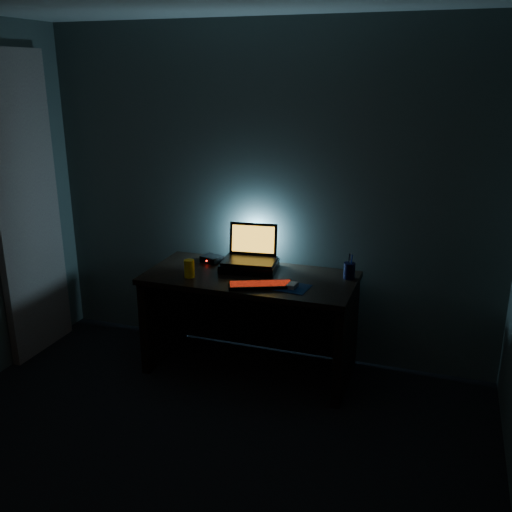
# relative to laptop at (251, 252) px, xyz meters

# --- Properties ---
(room) EXTENTS (3.50, 4.00, 2.50)m
(room) POSITION_rel_laptop_xyz_m (0.05, -1.79, 0.38)
(room) COLOR black
(room) RESTS_ON ground
(desk) EXTENTS (1.50, 0.70, 0.75)m
(desk) POSITION_rel_laptop_xyz_m (0.05, -0.12, -0.38)
(desk) COLOR black
(desk) RESTS_ON ground
(curtain) EXTENTS (0.06, 0.65, 2.30)m
(curtain) POSITION_rel_laptop_xyz_m (-1.66, -0.37, 0.28)
(curtain) COLOR #ADA08A
(curtain) RESTS_ON ground
(riser) EXTENTS (0.43, 0.35, 0.06)m
(riser) POSITION_rel_laptop_xyz_m (0.01, -0.05, -0.09)
(riser) COLOR black
(riser) RESTS_ON desk
(laptop) EXTENTS (0.41, 0.32, 0.26)m
(laptop) POSITION_rel_laptop_xyz_m (0.00, 0.00, 0.00)
(laptop) COLOR black
(laptop) RESTS_ON riser
(keyboard) EXTENTS (0.45, 0.30, 0.03)m
(keyboard) POSITION_rel_laptop_xyz_m (0.20, -0.36, -0.11)
(keyboard) COLOR black
(keyboard) RESTS_ON desk
(mousepad) EXTENTS (0.24, 0.22, 0.00)m
(mousepad) POSITION_rel_laptop_xyz_m (0.40, -0.31, -0.12)
(mousepad) COLOR #0B2451
(mousepad) RESTS_ON desk
(mouse) EXTENTS (0.07, 0.10, 0.03)m
(mouse) POSITION_rel_laptop_xyz_m (0.40, -0.31, -0.10)
(mouse) COLOR gray
(mouse) RESTS_ON mousepad
(pen_cup) EXTENTS (0.10, 0.10, 0.11)m
(pen_cup) POSITION_rel_laptop_xyz_m (0.73, -0.00, -0.06)
(pen_cup) COLOR black
(pen_cup) RESTS_ON desk
(juice_glass) EXTENTS (0.10, 0.10, 0.13)m
(juice_glass) POSITION_rel_laptop_xyz_m (-0.34, -0.34, -0.06)
(juice_glass) COLOR yellow
(juice_glass) RESTS_ON desk
(router) EXTENTS (0.17, 0.15, 0.05)m
(router) POSITION_rel_laptop_xyz_m (-0.33, 0.02, -0.10)
(router) COLOR black
(router) RESTS_ON desk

